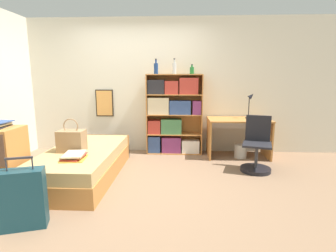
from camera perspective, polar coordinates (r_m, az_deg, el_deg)
ground_plane at (r=4.03m, az=-9.39°, el=-10.99°), size 14.00×14.00×0.00m
wall_back at (r=5.27m, az=-6.27°, el=8.61°), size 10.00×0.09×2.60m
bed at (r=4.15m, az=-17.92°, el=-7.62°), size 0.99×2.02×0.43m
handbag at (r=3.97m, az=-20.22°, el=-2.99°), size 0.36×0.24×0.48m
book_stack_on_bed at (r=3.63m, az=-19.80°, el=-6.18°), size 0.33×0.38×0.07m
suitcase at (r=3.01m, az=-28.99°, el=-13.72°), size 0.45×0.31×0.72m
bookcase at (r=5.06m, az=0.91°, el=2.27°), size 1.06×0.29×1.53m
bottle_green at (r=5.00m, az=-2.63°, el=12.45°), size 0.08×0.08×0.28m
bottle_brown at (r=5.02m, az=1.40°, el=12.50°), size 0.07×0.07×0.29m
bottle_clear at (r=5.04m, az=5.22°, el=11.98°), size 0.08×0.08×0.18m
desk at (r=5.03m, az=15.04°, el=-0.98°), size 1.12×0.65×0.72m
desk_lamp at (r=5.08m, az=17.53°, el=5.31°), size 0.16×0.11×0.49m
desk_chair at (r=4.41m, az=18.70°, el=-5.71°), size 0.53×0.53×0.87m
waste_bin at (r=5.06m, az=15.51°, el=-5.23°), size 0.23×0.23×0.25m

